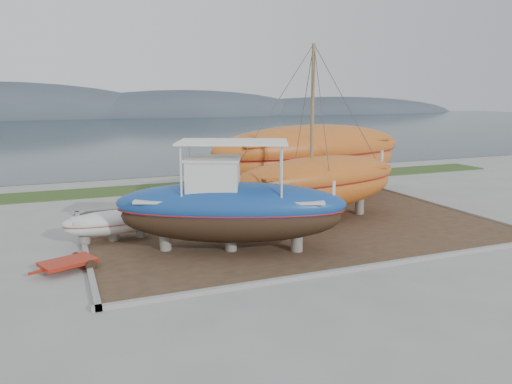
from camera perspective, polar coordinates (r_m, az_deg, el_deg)
name	(u,v)px	position (r m, az deg, el deg)	size (l,w,h in m)	color
ground	(340,251)	(19.63, 9.53, -6.68)	(140.00, 140.00, 0.00)	gray
dirt_patch	(293,225)	(22.98, 4.31, -3.83)	(18.00, 12.00, 0.06)	#422D1E
curb_frame	(293,224)	(22.97, 4.31, -3.72)	(18.60, 12.60, 0.15)	gray
grass_strip	(217,184)	(33.42, -4.48, 0.93)	(44.00, 3.00, 0.08)	#284219
sea	(117,130)	(86.63, -15.60, 6.83)	(260.00, 100.00, 0.04)	#17282E
mountain_ridge	(92,116)	(141.33, -18.26, 8.21)	(200.00, 36.00, 20.00)	#333D49
blue_caique	(231,197)	(18.75, -2.93, -0.55)	(8.74, 2.73, 4.20)	navy
white_dinghy	(113,226)	(21.25, -16.03, -3.75)	(3.95, 1.48, 1.19)	silver
orange_sailboat	(320,136)	(23.08, 7.31, 6.41)	(9.35, 2.75, 8.05)	#B7591C
orange_bare_hull	(311,163)	(28.46, 6.30, 3.31)	(12.47, 3.74, 4.09)	#B7591C
red_trailer	(68,266)	(18.42, -20.68, -7.87)	(2.62, 1.31, 0.37)	#B02613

